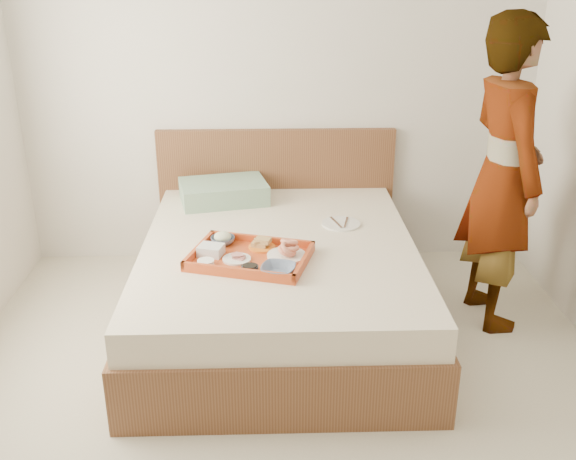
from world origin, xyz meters
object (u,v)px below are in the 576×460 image
Objects in this scene: bed at (279,284)px; person at (503,176)px; tray at (250,256)px; dinner_plate at (341,224)px.

bed is 1.43m from person.
tray reaches higher than bed.
tray is 0.34× the size of person.
person is at bearing -12.54° from dinner_plate.
bed is 0.54m from dinner_plate.
bed is 1.11× the size of person.
person is at bearing 2.91° from bed.
bed is 3.25× the size of tray.
bed is at bearing 72.89° from tray.
dinner_plate is (0.54, 0.50, -0.02)m from tray.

